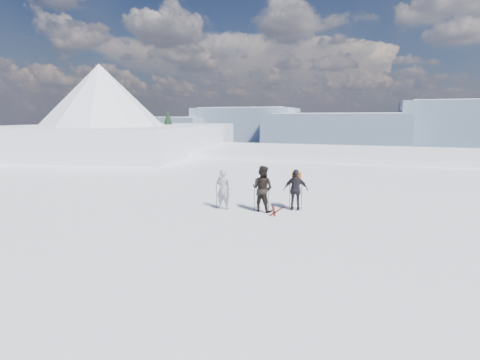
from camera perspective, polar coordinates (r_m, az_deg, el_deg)
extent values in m
plane|color=white|center=(74.43, 16.97, -7.66)|extent=(220.00, 208.01, 71.62)
cube|color=white|center=(42.61, 15.65, -5.04)|extent=(180.00, 16.00, 14.00)
plane|color=navy|center=(303.15, 19.03, 2.56)|extent=(820.00, 820.00, 0.00)
cube|color=slate|center=(532.66, -12.53, 7.47)|extent=(150.00, 80.00, 34.00)
cube|color=white|center=(532.40, -12.59, 8.97)|extent=(127.50, 70.00, 8.00)
cube|color=slate|center=(508.06, 0.97, 8.28)|extent=(130.00, 80.00, 46.00)
cube|color=white|center=(508.02, 0.97, 10.53)|extent=(110.50, 70.00, 8.00)
cube|color=slate|center=(453.48, 14.35, 7.33)|extent=(160.00, 80.00, 38.00)
cube|color=white|center=(453.23, 14.43, 9.35)|extent=(136.00, 70.00, 8.00)
cube|color=slate|center=(491.06, 31.34, 7.21)|extent=(140.00, 80.00, 52.00)
cube|color=white|center=(491.23, 31.58, 9.89)|extent=(119.00, 70.00, 8.00)
cube|color=white|center=(50.52, -17.99, -1.16)|extent=(29.19, 35.68, 16.00)
cone|color=white|center=(43.17, -20.37, 10.33)|extent=(18.00, 18.00, 9.00)
cone|color=white|center=(56.04, -19.89, 5.94)|extent=(16.00, 16.00, 8.00)
cube|color=#2D2B28|center=(54.78, -7.63, -4.24)|extent=(21.55, 17.87, 14.25)
cone|color=black|center=(56.03, -12.35, 3.20)|extent=(6.72, 6.72, 12.00)
cone|color=black|center=(47.43, -8.96, 1.58)|extent=(6.16, 6.16, 11.00)
cone|color=black|center=(46.87, -12.25, 0.15)|extent=(5.04, 5.04, 9.00)
cone|color=black|center=(48.36, -5.74, 1.21)|extent=(5.60, 5.60, 10.00)
cone|color=black|center=(50.83, -13.39, 1.97)|extent=(6.16, 6.16, 11.00)
cone|color=black|center=(52.73, -10.74, 3.42)|extent=(7.28, 7.28, 13.00)
imported|color=gray|center=(16.22, -2.58, -1.40)|extent=(0.66, 0.46, 1.76)
imported|color=black|center=(15.80, 3.43, -1.33)|extent=(1.09, 0.93, 1.96)
imported|color=black|center=(16.18, 8.51, -1.50)|extent=(1.08, 0.56, 1.77)
cube|color=#C55B12|center=(16.25, 8.67, 2.59)|extent=(0.40, 0.26, 0.50)
cylinder|color=black|center=(16.36, -3.61, -2.45)|extent=(0.02, 0.02, 1.13)
cylinder|color=black|center=(16.12, -1.86, -2.30)|extent=(0.02, 0.02, 1.29)
cylinder|color=black|center=(15.92, 2.20, -2.76)|extent=(0.02, 0.02, 1.13)
cylinder|color=black|center=(15.76, 4.40, -2.79)|extent=(0.02, 0.02, 1.19)
cylinder|color=black|center=(16.20, 7.57, -2.23)|extent=(0.02, 0.02, 1.34)
cylinder|color=black|center=(16.13, 9.35, -2.35)|extent=(0.02, 0.02, 1.33)
cube|color=black|center=(16.05, 5.19, -4.71)|extent=(0.58, 1.65, 0.03)
cube|color=black|center=(16.01, 5.68, -4.75)|extent=(0.29, 1.70, 0.03)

